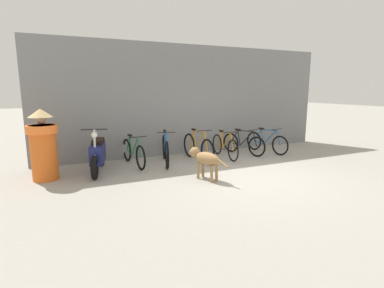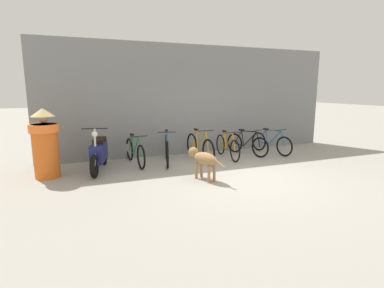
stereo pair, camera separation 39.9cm
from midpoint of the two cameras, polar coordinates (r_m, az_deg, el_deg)
name	(u,v)px [view 1 (the left image)]	position (r m, az deg, el deg)	size (l,w,h in m)	color
ground_plane	(248,176)	(7.07, 8.98, -6.06)	(60.00, 60.00, 0.00)	#9E998E
shop_wall_back	(193,100)	(9.41, -0.95, 8.38)	(9.35, 0.20, 3.30)	slate
bicycle_0	(133,153)	(8.06, -12.50, -1.64)	(0.46, 1.71, 0.83)	black
bicycle_1	(165,150)	(8.09, -6.48, -1.15)	(0.59, 1.75, 0.92)	black
bicycle_2	(198,148)	(8.39, -0.25, -0.69)	(0.46, 1.79, 0.91)	black
bicycle_3	(225,146)	(8.79, 4.94, -0.43)	(0.46, 1.64, 0.81)	black
bicycle_4	(243,144)	(9.32, 8.53, 0.04)	(0.62, 1.52, 0.80)	black
bicycle_5	(266,142)	(9.71, 12.86, 0.31)	(0.50, 1.62, 0.79)	black
motorcycle	(98,155)	(7.61, -18.94, -1.97)	(0.66, 1.73, 1.11)	black
stray_dog	(205,158)	(6.65, 0.73, -2.75)	(0.52, 1.14, 0.68)	#997247
person_in_robes	(43,145)	(7.40, -27.88, -0.16)	(0.75, 0.75, 1.58)	orange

